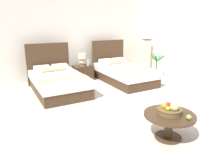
{
  "coord_description": "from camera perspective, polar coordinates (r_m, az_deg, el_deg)",
  "views": [
    {
      "loc": [
        -2.36,
        -3.74,
        1.81
      ],
      "look_at": [
        -0.03,
        0.48,
        0.55
      ],
      "focal_mm": 33.26,
      "sensor_mm": 36.0,
      "label": 1
    }
  ],
  "objects": [
    {
      "name": "floor_lamp_corner",
      "position": [
        7.87,
        9.4,
        5.68
      ],
      "size": [
        0.26,
        0.26,
        1.24
      ],
      "color": "black",
      "rests_on": "ground"
    },
    {
      "name": "wall_back",
      "position": [
        7.22,
        -9.92,
        11.1
      ],
      "size": [
        9.24,
        0.12,
        2.8
      ],
      "primitive_type": "cube",
      "color": "silver",
      "rests_on": "ground"
    },
    {
      "name": "bed_near_window",
      "position": [
        5.81,
        -14.73,
        -1.15
      ],
      "size": [
        1.28,
        2.08,
        1.24
      ],
      "color": "#3F2A19",
      "rests_on": "ground"
    },
    {
      "name": "wall_side_right",
      "position": [
        6.65,
        22.78,
        9.93
      ],
      "size": [
        0.12,
        5.33,
        2.8
      ],
      "primitive_type": "cube",
      "color": "silver",
      "rests_on": "ground"
    },
    {
      "name": "table_lamp",
      "position": [
        6.76,
        -8.21,
        4.97
      ],
      "size": [
        0.26,
        0.26,
        0.4
      ],
      "color": "tan",
      "rests_on": "nightstand"
    },
    {
      "name": "ground_plane",
      "position": [
        4.79,
        3.16,
        -7.78
      ],
      "size": [
        9.24,
        9.73,
        0.02
      ],
      "primitive_type": "cube",
      "color": "beige"
    },
    {
      "name": "potted_palm",
      "position": [
        7.07,
        12.03,
        1.44
      ],
      "size": [
        0.42,
        0.54,
        0.86
      ],
      "color": "brown",
      "rests_on": "ground"
    },
    {
      "name": "nightstand",
      "position": [
        6.83,
        -8.01,
        1.12
      ],
      "size": [
        0.59,
        0.49,
        0.47
      ],
      "color": "#3F2A19",
      "rests_on": "ground"
    },
    {
      "name": "loose_apple",
      "position": [
        3.33,
        20.35,
        -10.33
      ],
      "size": [
        0.08,
        0.08,
        0.08
      ],
      "color": "#82AD48",
      "rests_on": "coffee_table"
    },
    {
      "name": "coffee_table",
      "position": [
        3.49,
        15.44,
        -11.37
      ],
      "size": [
        0.81,
        0.81,
        0.42
      ],
      "color": "#3F2A19",
      "rests_on": "ground"
    },
    {
      "name": "bed_near_corner",
      "position": [
        6.6,
        3.03,
        1.23
      ],
      "size": [
        1.23,
        2.18,
        1.24
      ],
      "color": "#3F2A19",
      "rests_on": "ground"
    },
    {
      "name": "fruit_bowl",
      "position": [
        3.43,
        15.65,
        -8.62
      ],
      "size": [
        0.4,
        0.4,
        0.21
      ],
      "color": "brown",
      "rests_on": "coffee_table"
    },
    {
      "name": "vase",
      "position": [
        6.79,
        -6.6,
        4.0
      ],
      "size": [
        0.09,
        0.09,
        0.2
      ],
      "color": "#AEBBC7",
      "rests_on": "nightstand"
    }
  ]
}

